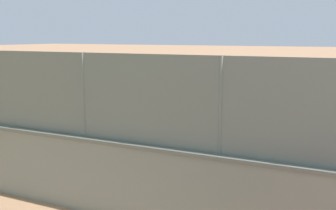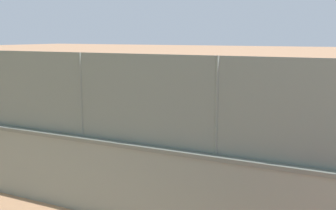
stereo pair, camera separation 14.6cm
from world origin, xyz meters
name	(u,v)px [view 1 (the left image)]	position (x,y,z in m)	size (l,w,h in m)	color
ground_plane	(236,116)	(0.00, 0.00, 0.00)	(260.00, 260.00, 0.00)	tan
perimeter_wall	(87,173)	(-0.46, 11.74, 0.82)	(24.60, 0.67, 1.64)	gray
fence_panel_on_wall	(84,95)	(-0.46, 11.74, 2.52)	(24.17, 0.31, 1.76)	slate
player_foreground_swinging	(161,94)	(3.51, 0.97, 0.95)	(1.25, 0.72, 1.61)	navy
player_near_wall_returning	(247,131)	(-2.62, 7.08, 1.01)	(0.68, 0.97, 1.72)	#B2B2B2
player_crossing_court	(218,96)	(0.79, 0.32, 0.92)	(0.92, 0.97, 1.57)	#591919
sports_ball	(164,121)	(2.26, 2.97, 0.11)	(0.22, 0.22, 0.22)	orange
spare_ball_by_wall	(181,194)	(-1.99, 10.19, 0.08)	(0.16, 0.16, 0.16)	white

